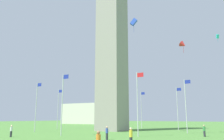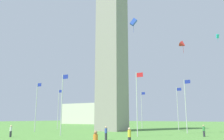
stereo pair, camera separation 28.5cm
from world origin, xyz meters
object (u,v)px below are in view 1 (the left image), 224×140
at_px(flagpole_ne, 178,106).
at_px(flagpole_sw, 36,105).
at_px(kite_red_delta, 183,45).
at_px(person_green_shirt, 204,131).
at_px(obelisk_monument, 112,21).
at_px(flagpole_s, 58,107).
at_px(kite_blue_box, 134,22).
at_px(flagpole_se, 98,108).
at_px(person_yellow_shirt, 131,137).
at_px(flagpole_nw, 138,101).
at_px(person_blue_shirt, 107,133).
at_px(distant_building, 91,114).
at_px(kite_cyan_box, 217,36).
at_px(person_white_shirt, 11,131).
at_px(flagpole_e, 141,108).
at_px(flagpole_w, 62,102).
at_px(flagpole_n, 186,104).

xyz_separation_m(flagpole_ne, flagpole_sw, (-21.05, -21.05, 0.00)).
bearing_deg(kite_red_delta, person_green_shirt, -55.39).
distance_m(obelisk_monument, flagpole_sw, 23.68).
relative_size(flagpole_s, kite_blue_box, 3.36).
relative_size(flagpole_se, person_yellow_shirt, 5.47).
bearing_deg(flagpole_s, person_yellow_shirt, -35.61).
relative_size(flagpole_nw, person_green_shirt, 5.70).
relative_size(obelisk_monument, person_blue_shirt, 29.30).
relative_size(flagpole_se, distant_building, 0.42).
distance_m(kite_red_delta, kite_cyan_box, 7.23).
distance_m(flagpole_sw, kite_red_delta, 29.30).
bearing_deg(person_white_shirt, flagpole_s, 49.85).
relative_size(flagpole_e, flagpole_se, 1.00).
relative_size(flagpole_sw, person_blue_shirt, 5.78).
bearing_deg(flagpole_w, distant_building, 122.13).
bearing_deg(flagpole_n, person_green_shirt, -58.34).
distance_m(flagpole_ne, flagpole_w, 27.51).
bearing_deg(obelisk_monument, flagpole_w, -89.80).
bearing_deg(flagpole_e, flagpole_n, -45.00).
bearing_deg(flagpole_s, kite_red_delta, -2.47).
relative_size(obelisk_monument, kite_red_delta, 21.40).
distance_m(flagpole_n, flagpole_nw, 11.39).
bearing_deg(kite_blue_box, flagpole_w, -120.89).
height_order(flagpole_nw, distant_building, flagpole_nw).
distance_m(person_blue_shirt, kite_cyan_box, 28.60).
distance_m(obelisk_monument, flagpole_e, 23.70).
relative_size(person_white_shirt, person_blue_shirt, 1.01).
distance_m(flagpole_e, distant_building, 46.78).
height_order(flagpole_se, kite_blue_box, kite_blue_box).
relative_size(flagpole_n, person_yellow_shirt, 5.47).
bearing_deg(flagpole_sw, kite_red_delta, 19.63).
bearing_deg(obelisk_monument, flagpole_se, 134.86).
bearing_deg(person_green_shirt, distant_building, -52.77).
bearing_deg(person_yellow_shirt, flagpole_ne, -5.14).
relative_size(flagpole_w, person_green_shirt, 5.70).
distance_m(person_green_shirt, person_blue_shirt, 14.48).
height_order(flagpole_n, flagpole_nw, same).
bearing_deg(flagpole_ne, flagpole_w, -112.50).
bearing_deg(flagpole_n, kite_blue_box, -156.65).
height_order(flagpole_ne, kite_red_delta, kite_red_delta).
relative_size(flagpole_ne, flagpole_e, 1.00).
relative_size(flagpole_e, flagpole_sw, 1.00).
height_order(flagpole_s, kite_blue_box, kite_blue_box).
bearing_deg(person_blue_shirt, obelisk_monument, -33.72).
distance_m(flagpole_e, person_blue_shirt, 33.80).
distance_m(person_green_shirt, distant_building, 74.61).
bearing_deg(kite_blue_box, person_blue_shirt, -79.17).
distance_m(flagpole_w, person_green_shirt, 21.04).
xyz_separation_m(flagpole_nw, distant_building, (-47.34, 54.27, -0.77)).
distance_m(flagpole_e, person_yellow_shirt, 38.99).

